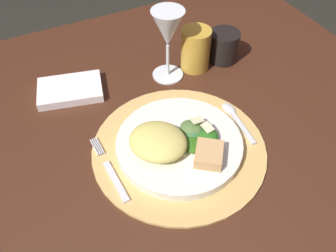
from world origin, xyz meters
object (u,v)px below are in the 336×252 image
at_px(dinner_plate, 179,144).
at_px(spoon, 234,116).
at_px(dining_table, 150,177).
at_px(dark_tumbler, 224,46).
at_px(napkin, 70,90).
at_px(amber_tumbler, 195,49).
at_px(wine_glass, 168,31).
at_px(fork, 111,171).

height_order(dinner_plate, spoon, dinner_plate).
bearing_deg(dining_table, dinner_plate, -52.17).
relative_size(dining_table, dark_tumbler, 16.30).
bearing_deg(napkin, dark_tumbler, -6.51).
relative_size(dinner_plate, napkin, 1.72).
relative_size(napkin, amber_tumbler, 1.40).
bearing_deg(spoon, dinner_plate, -171.08).
bearing_deg(napkin, dinner_plate, -60.51).
bearing_deg(napkin, wine_glass, -10.27).
xyz_separation_m(wine_glass, amber_tumbler, (0.08, 0.00, -0.07)).
bearing_deg(napkin, spoon, -39.13).
distance_m(fork, wine_glass, 0.34).
height_order(amber_tumbler, dark_tumbler, amber_tumbler).
xyz_separation_m(fork, wine_glass, (0.23, 0.22, 0.12)).
bearing_deg(dark_tumbler, dining_table, -150.51).
xyz_separation_m(wine_glass, dark_tumbler, (0.16, -0.00, -0.09)).
distance_m(dinner_plate, dark_tumbler, 0.33).
relative_size(dining_table, fork, 7.56).
bearing_deg(dark_tumbler, spoon, -115.65).
relative_size(napkin, wine_glass, 0.84).
relative_size(spoon, wine_glass, 0.74).
bearing_deg(dark_tumbler, amber_tumbler, 177.11).
height_order(dinner_plate, wine_glass, wine_glass).
xyz_separation_m(dining_table, dinner_plate, (0.04, -0.06, 0.16)).
relative_size(fork, napkin, 1.14).
height_order(wine_glass, amber_tumbler, wine_glass).
height_order(dinner_plate, fork, dinner_plate).
xyz_separation_m(napkin, amber_tumbler, (0.31, -0.04, 0.04)).
bearing_deg(fork, dinner_plate, -1.09).
bearing_deg(fork, dark_tumbler, 29.31).
bearing_deg(napkin, fork, -89.03).
distance_m(spoon, napkin, 0.38).
relative_size(dining_table, amber_tumbler, 12.08).
distance_m(dinner_plate, amber_tumbler, 0.28).
height_order(dinner_plate, dark_tumbler, dark_tumbler).
relative_size(spoon, napkin, 0.88).
height_order(fork, spoon, spoon).
height_order(fork, napkin, napkin).
relative_size(dinner_plate, dark_tumbler, 3.25).
distance_m(fork, amber_tumbler, 0.38).
bearing_deg(amber_tumbler, spoon, -93.89).
relative_size(amber_tumbler, dark_tumbler, 1.35).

